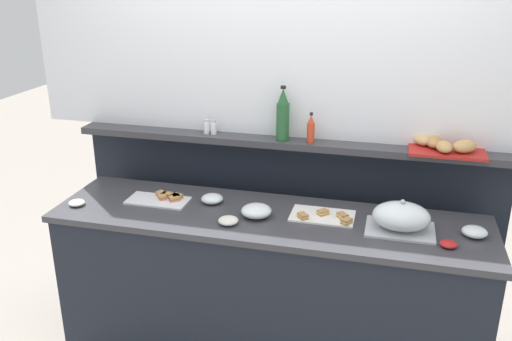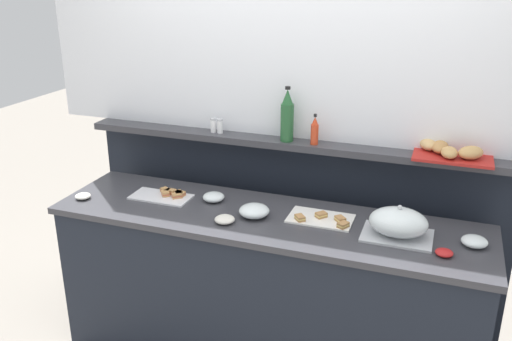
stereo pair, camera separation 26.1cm
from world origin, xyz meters
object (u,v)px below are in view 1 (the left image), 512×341
at_px(glass_bowl_small, 212,199).
at_px(glass_bowl_medium, 256,211).
at_px(hot_sauce_bottle, 311,130).
at_px(wine_bottle_green, 283,116).
at_px(bread_basket, 443,145).
at_px(condiment_bowl_cream, 77,203).
at_px(serving_cloche, 401,218).
at_px(condiment_bowl_dark, 228,221).
at_px(condiment_bowl_teal, 448,244).
at_px(sandwich_platter_rear, 162,199).
at_px(sandwich_platter_side, 324,216).
at_px(pepper_shaker, 213,127).
at_px(salt_shaker, 207,127).
at_px(glass_bowl_large, 474,232).

bearing_deg(glass_bowl_small, glass_bowl_medium, -21.47).
bearing_deg(hot_sauce_bottle, wine_bottle_green, 176.46).
bearing_deg(bread_basket, condiment_bowl_cream, -164.27).
relative_size(serving_cloche, condiment_bowl_dark, 3.23).
relative_size(condiment_bowl_teal, bread_basket, 0.21).
relative_size(sandwich_platter_rear, condiment_bowl_cream, 3.94).
xyz_separation_m(sandwich_platter_side, hot_sauce_bottle, (-0.14, 0.33, 0.37)).
bearing_deg(condiment_bowl_dark, wine_bottle_green, 72.63).
xyz_separation_m(sandwich_platter_side, pepper_shaker, (-0.72, 0.35, 0.34)).
relative_size(condiment_bowl_cream, condiment_bowl_dark, 0.84).
xyz_separation_m(condiment_bowl_dark, salt_shaker, (-0.30, 0.55, 0.33)).
distance_m(condiment_bowl_cream, hot_sauce_bottle, 1.37).
height_order(condiment_bowl_dark, salt_shaker, salt_shaker).
height_order(sandwich_platter_rear, condiment_bowl_teal, sandwich_platter_rear).
distance_m(glass_bowl_large, salt_shaker, 1.59).
distance_m(glass_bowl_medium, bread_basket, 1.07).
height_order(glass_bowl_medium, bread_basket, bread_basket).
bearing_deg(serving_cloche, glass_bowl_small, 174.67).
xyz_separation_m(condiment_bowl_cream, condiment_bowl_dark, (0.88, -0.01, 0.00)).
height_order(glass_bowl_medium, condiment_bowl_dark, glass_bowl_medium).
xyz_separation_m(condiment_bowl_teal, salt_shaker, (-1.38, 0.52, 0.33)).
xyz_separation_m(sandwich_platter_rear, salt_shaker, (0.15, 0.36, 0.34)).
xyz_separation_m(condiment_bowl_cream, bread_basket, (1.93, 0.54, 0.32)).
height_order(serving_cloche, wine_bottle_green, wine_bottle_green).
bearing_deg(wine_bottle_green, sandwich_platter_rear, -150.66).
bearing_deg(condiment_bowl_cream, hot_sauce_bottle, 22.90).
distance_m(glass_bowl_large, bread_basket, 0.52).
height_order(sandwich_platter_rear, hot_sauce_bottle, hot_sauce_bottle).
xyz_separation_m(sandwich_platter_rear, wine_bottle_green, (0.62, 0.35, 0.44)).
relative_size(sandwich_platter_rear, sandwich_platter_side, 1.03).
xyz_separation_m(glass_bowl_large, glass_bowl_small, (-1.38, 0.06, 0.00)).
xyz_separation_m(sandwich_platter_side, salt_shaker, (-0.77, 0.35, 0.34)).
distance_m(condiment_bowl_dark, hot_sauce_bottle, 0.72).
relative_size(glass_bowl_large, hot_sauce_bottle, 0.70).
xyz_separation_m(condiment_bowl_dark, condiment_bowl_teal, (1.08, 0.03, -0.00)).
bearing_deg(bread_basket, glass_bowl_small, -165.24).
distance_m(condiment_bowl_dark, wine_bottle_green, 0.71).
distance_m(glass_bowl_large, glass_bowl_small, 1.38).
height_order(sandwich_platter_side, glass_bowl_large, glass_bowl_large).
bearing_deg(sandwich_platter_side, glass_bowl_large, -2.06).
xyz_separation_m(glass_bowl_large, condiment_bowl_teal, (-0.13, -0.14, -0.01)).
relative_size(salt_shaker, pepper_shaker, 1.00).
bearing_deg(condiment_bowl_dark, glass_bowl_medium, 46.05).
height_order(sandwich_platter_rear, serving_cloche, serving_cloche).
distance_m(serving_cloche, salt_shaker, 1.26).
bearing_deg(glass_bowl_medium, condiment_bowl_teal, -5.65).
relative_size(hot_sauce_bottle, salt_shaker, 2.02).
relative_size(glass_bowl_medium, salt_shaker, 1.87).
distance_m(salt_shaker, bread_basket, 1.35).
height_order(condiment_bowl_cream, pepper_shaker, pepper_shaker).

